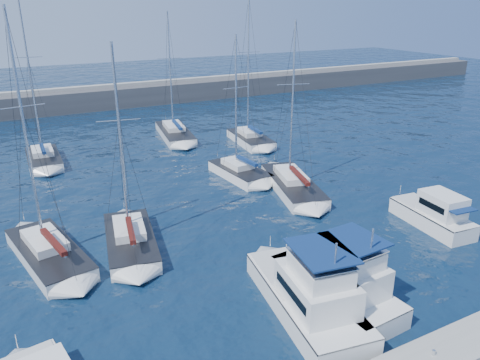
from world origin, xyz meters
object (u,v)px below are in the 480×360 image
sailboat_mid_d (293,185)px  motor_yacht_stbd_outer (435,215)px  sailboat_mid_c (240,172)px  motor_yacht_port_inner (310,296)px  sailboat_mid_b (130,241)px  motor_yacht_stbd_inner (339,285)px  sailboat_back_c (250,139)px  sailboat_back_b (175,133)px  sailboat_mid_a (49,253)px  sailboat_back_a (44,159)px

sailboat_mid_d → motor_yacht_stbd_outer: bearing=-49.2°
sailboat_mid_c → sailboat_mid_d: bearing=-68.2°
motor_yacht_port_inner → sailboat_mid_b: bearing=128.1°
motor_yacht_stbd_inner → sailboat_mid_d: 16.32m
sailboat_mid_b → motor_yacht_port_inner: bearing=-50.7°
sailboat_mid_b → sailboat_mid_d: size_ratio=0.94×
sailboat_back_c → sailboat_back_b: bearing=142.1°
sailboat_mid_a → sailboat_back_b: size_ratio=1.05×
motor_yacht_port_inner → sailboat_back_b: bearing=89.7°
motor_yacht_stbd_outer → motor_yacht_port_inner: bearing=-158.2°
sailboat_mid_c → sailboat_back_b: size_ratio=0.89×
sailboat_mid_c → sailboat_back_b: 15.93m
sailboat_mid_b → motor_yacht_stbd_outer: bearing=-9.5°
motor_yacht_stbd_outer → sailboat_back_b: sailboat_back_b is taller
motor_yacht_stbd_outer → sailboat_mid_b: sailboat_mid_b is taller
motor_yacht_stbd_outer → sailboat_mid_b: 21.56m
motor_yacht_stbd_inner → sailboat_mid_d: size_ratio=0.56×
motor_yacht_stbd_outer → sailboat_mid_c: bearing=121.2°
sailboat_mid_d → sailboat_back_c: 14.87m
motor_yacht_port_inner → sailboat_back_b: sailboat_back_b is taller
sailboat_mid_d → sailboat_back_b: bearing=113.7°
sailboat_mid_d → sailboat_mid_a: bearing=-156.9°
sailboat_mid_a → sailboat_mid_b: sailboat_mid_a is taller
sailboat_mid_b → sailboat_back_b: (12.27, 24.33, -0.01)m
sailboat_mid_d → sailboat_mid_c: bearing=132.4°
sailboat_back_a → sailboat_back_b: 15.57m
sailboat_back_a → sailboat_back_b: size_ratio=1.14×
sailboat_back_b → sailboat_mid_d: bearing=-72.8°
motor_yacht_port_inner → sailboat_back_c: (12.78, 29.17, -0.58)m
motor_yacht_stbd_outer → sailboat_mid_b: size_ratio=0.49×
sailboat_mid_b → sailboat_back_b: bearing=73.7°
motor_yacht_stbd_inner → motor_yacht_stbd_outer: motor_yacht_stbd_inner is taller
motor_yacht_port_inner → motor_yacht_stbd_outer: motor_yacht_port_inner is taller
sailboat_mid_a → sailboat_back_c: size_ratio=0.95×
sailboat_mid_d → sailboat_back_a: size_ratio=0.86×
motor_yacht_stbd_inner → sailboat_back_a: (-11.22, 32.47, -0.57)m
sailboat_mid_b → motor_yacht_stbd_inner: bearing=-43.5°
motor_yacht_port_inner → sailboat_mid_d: bearing=68.1°
sailboat_mid_d → sailboat_back_c: size_ratio=0.88×
sailboat_mid_b → sailboat_mid_c: 15.24m
motor_yacht_stbd_inner → sailboat_back_b: (4.03, 35.65, -0.63)m
motor_yacht_stbd_outer → sailboat_mid_a: size_ratio=0.42×
sailboat_mid_a → sailboat_mid_c: bearing=12.4°
sailboat_mid_c → sailboat_back_a: (-15.68, 12.73, 0.04)m
motor_yacht_stbd_outer → sailboat_mid_b: (-20.26, 7.35, -0.43)m
motor_yacht_stbd_outer → sailboat_back_b: (-7.99, 31.68, -0.44)m
sailboat_back_a → sailboat_back_c: 22.28m
sailboat_mid_d → sailboat_back_a: 25.41m
motor_yacht_port_inner → motor_yacht_stbd_outer: bearing=25.4°
motor_yacht_stbd_inner → motor_yacht_stbd_outer: (12.02, 3.98, -0.19)m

